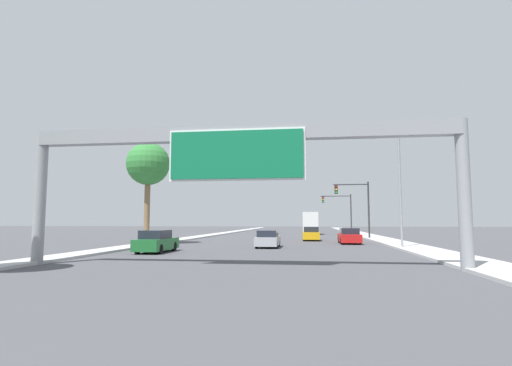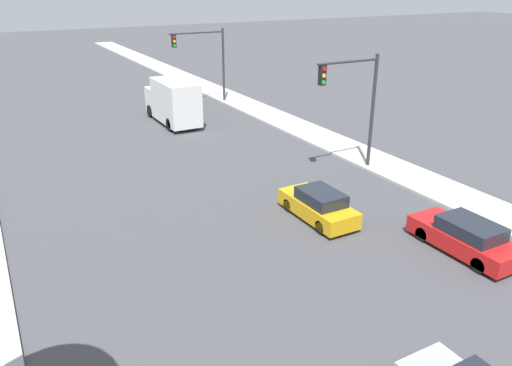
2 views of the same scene
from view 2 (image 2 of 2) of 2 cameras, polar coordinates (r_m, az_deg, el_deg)
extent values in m
cube|color=#B4B4B4|center=(40.69, 2.56, 7.34)|extent=(3.00, 120.00, 0.15)
cube|color=gold|center=(23.71, 7.06, -2.84)|extent=(1.75, 4.32, 0.74)
cube|color=#1E232D|center=(23.29, 7.45, -1.58)|extent=(1.54, 2.25, 0.56)
cylinder|color=black|center=(24.41, 3.74, -2.54)|extent=(0.22, 0.64, 0.64)
cylinder|color=black|center=(25.20, 6.68, -1.82)|extent=(0.22, 0.64, 0.64)
cylinder|color=black|center=(22.44, 7.43, -5.04)|extent=(0.22, 0.64, 0.64)
cylinder|color=black|center=(23.30, 10.49, -4.15)|extent=(0.22, 0.64, 0.64)
cube|color=red|center=(22.51, 22.64, -5.98)|extent=(1.84, 4.66, 0.73)
cube|color=#1E232D|center=(22.12, 23.34, -4.75)|extent=(1.62, 2.43, 0.55)
cylinder|color=black|center=(22.84, 18.49, -5.57)|extent=(0.22, 0.64, 0.64)
cylinder|color=black|center=(23.97, 21.16, -4.60)|extent=(0.22, 0.64, 0.64)
cylinder|color=black|center=(21.30, 24.14, -8.58)|extent=(0.22, 0.64, 0.64)
cylinder|color=black|center=(22.51, 26.70, -7.35)|extent=(0.22, 0.64, 0.64)
cube|color=white|center=(42.47, -10.80, 9.33)|extent=(2.13, 1.96, 2.04)
cube|color=silver|center=(39.12, -9.16, 9.18)|extent=(2.31, 5.04, 3.14)
cylinder|color=black|center=(42.27, -11.98, 8.04)|extent=(0.28, 1.00, 1.00)
cylinder|color=black|center=(42.88, -9.38, 8.43)|extent=(0.28, 1.00, 1.00)
cylinder|color=black|center=(37.97, -9.81, 6.60)|extent=(0.28, 1.00, 1.00)
cylinder|color=black|center=(38.65, -6.96, 7.04)|extent=(0.28, 1.00, 1.00)
cylinder|color=#2D2D30|center=(29.97, 13.15, 7.82)|extent=(0.20, 0.20, 6.72)
cylinder|color=#2D2D30|center=(28.08, 10.52, 13.47)|extent=(4.04, 0.14, 0.14)
cube|color=black|center=(27.14, 7.58, 12.12)|extent=(0.35, 0.28, 1.05)
cylinder|color=red|center=(26.95, 7.82, 12.79)|extent=(0.22, 0.04, 0.22)
cylinder|color=yellow|center=(27.01, 7.78, 12.06)|extent=(0.22, 0.04, 0.22)
cylinder|color=green|center=(27.07, 7.74, 11.33)|extent=(0.22, 0.04, 0.22)
cylinder|color=#2D2D30|center=(46.46, -3.74, 13.23)|extent=(0.20, 0.20, 6.57)
cylinder|color=#2D2D30|center=(45.08, -6.82, 16.68)|extent=(4.99, 0.14, 0.14)
cube|color=black|center=(44.38, -9.38, 15.71)|extent=(0.35, 0.28, 1.05)
cylinder|color=red|center=(44.20, -9.33, 16.15)|extent=(0.22, 0.04, 0.22)
cylinder|color=yellow|center=(44.23, -9.30, 15.70)|extent=(0.22, 0.04, 0.22)
cylinder|color=green|center=(44.27, -9.27, 15.25)|extent=(0.22, 0.04, 0.22)
camera|label=1|loc=(30.75, 117.91, -27.71)|focal=28.00mm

